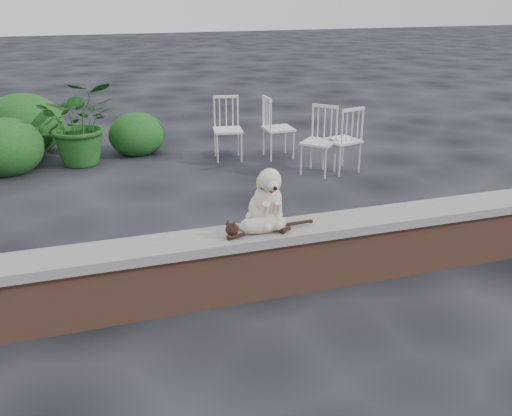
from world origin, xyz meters
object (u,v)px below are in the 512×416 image
object	(u,v)px
chair_e	(279,127)
chair_b	(228,129)
potted_plant_a	(81,122)
dog	(265,195)
cat	(262,224)
chair_c	(342,139)
chair_d	(319,141)

from	to	relation	value
chair_e	chair_b	size ratio (longest dim) A/B	1.00
chair_b	potted_plant_a	world-z (taller)	potted_plant_a
dog	cat	xyz separation A→B (m)	(-0.08, -0.15, -0.19)
dog	cat	world-z (taller)	dog
cat	chair_b	world-z (taller)	chair_b
chair_b	chair_c	bearing A→B (deg)	-29.37
chair_d	potted_plant_a	distance (m)	3.46
chair_d	chair_c	size ratio (longest dim) A/B	1.00
chair_e	chair_c	xyz separation A→B (m)	(0.61, -0.94, 0.00)
chair_c	potted_plant_a	distance (m)	3.79
cat	chair_b	bearing A→B (deg)	80.19
cat	potted_plant_a	distance (m)	4.62
chair_c	potted_plant_a	size ratio (longest dim) A/B	0.76
cat	chair_e	xyz separation A→B (m)	(1.56, 3.86, -0.19)
chair_b	chair_e	bearing A→B (deg)	-1.46
chair_b	cat	bearing A→B (deg)	-92.54
cat	potted_plant_a	size ratio (longest dim) A/B	0.73
chair_e	chair_c	size ratio (longest dim) A/B	1.00
dog	chair_e	bearing A→B (deg)	69.72
chair_b	dog	bearing A→B (deg)	-91.83
chair_e	chair_c	distance (m)	1.12
chair_d	chair_b	distance (m)	1.48
cat	potted_plant_a	xyz separation A→B (m)	(-1.30, 4.44, -0.04)
dog	chair_b	world-z (taller)	dog
cat	chair_c	distance (m)	3.65
dog	chair_b	bearing A→B (deg)	80.91
potted_plant_a	cat	bearing A→B (deg)	-73.69
dog	chair_c	xyz separation A→B (m)	(2.09, 2.77, -0.38)
chair_d	potted_plant_a	world-z (taller)	potted_plant_a
chair_d	potted_plant_a	size ratio (longest dim) A/B	0.76
chair_d	chair_c	distance (m)	0.36
dog	chair_c	distance (m)	3.49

